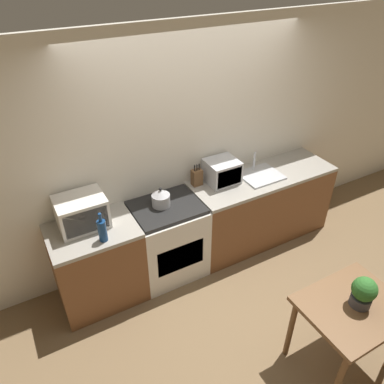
% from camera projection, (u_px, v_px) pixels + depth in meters
% --- Properties ---
extents(ground_plane, '(16.00, 16.00, 0.00)m').
position_uv_depth(ground_plane, '(238.00, 296.00, 4.00)').
color(ground_plane, brown).
extents(wall_back, '(10.00, 0.06, 2.60)m').
position_uv_depth(wall_back, '(190.00, 147.00, 4.04)').
color(wall_back, silver).
rests_on(wall_back, ground_plane).
extents(counter_left_run, '(0.83, 0.62, 0.90)m').
position_uv_depth(counter_left_run, '(98.00, 264.00, 3.77)').
color(counter_left_run, brown).
rests_on(counter_left_run, ground_plane).
extents(counter_right_run, '(1.77, 0.62, 0.90)m').
position_uv_depth(counter_right_run, '(260.00, 206.00, 4.59)').
color(counter_right_run, brown).
rests_on(counter_right_run, ground_plane).
extents(stove_range, '(0.73, 0.62, 0.90)m').
position_uv_depth(stove_range, '(168.00, 239.00, 4.08)').
color(stove_range, silver).
rests_on(stove_range, ground_plane).
extents(kettle, '(0.19, 0.19, 0.21)m').
position_uv_depth(kettle, '(161.00, 198.00, 3.79)').
color(kettle, '#B7B7BC').
rests_on(kettle, stove_range).
extents(microwave, '(0.45, 0.36, 0.30)m').
position_uv_depth(microwave, '(82.00, 212.00, 3.49)').
color(microwave, silver).
rests_on(microwave, counter_left_run).
extents(bottle, '(0.08, 0.08, 0.30)m').
position_uv_depth(bottle, '(102.00, 230.00, 3.33)').
color(bottle, navy).
rests_on(bottle, counter_left_run).
extents(knife_block, '(0.11, 0.09, 0.26)m').
position_uv_depth(knife_block, '(197.00, 177.00, 4.11)').
color(knife_block, brown).
rests_on(knife_block, counter_right_run).
extents(toaster_oven, '(0.35, 0.32, 0.26)m').
position_uv_depth(toaster_oven, '(222.00, 171.00, 4.16)').
color(toaster_oven, silver).
rests_on(toaster_oven, counter_right_run).
extents(sink_basin, '(0.46, 0.40, 0.24)m').
position_uv_depth(sink_basin, '(260.00, 175.00, 4.31)').
color(sink_basin, silver).
rests_on(sink_basin, counter_right_run).
extents(dining_table, '(0.81, 0.66, 0.74)m').
position_uv_depth(dining_table, '(351.00, 314.00, 3.04)').
color(dining_table, brown).
rests_on(dining_table, ground_plane).
extents(potted_plant, '(0.20, 0.20, 0.27)m').
position_uv_depth(potted_plant, '(363.00, 292.00, 2.91)').
color(potted_plant, '#424247').
rests_on(potted_plant, dining_table).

